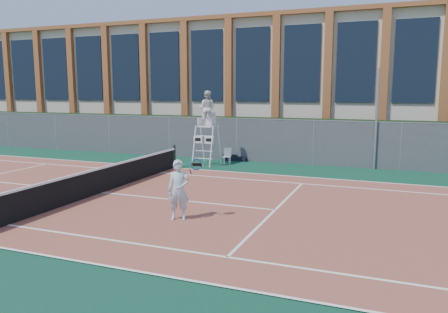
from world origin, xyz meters
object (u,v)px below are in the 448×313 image
(steel_pole, at_px, (376,119))
(plastic_chair, at_px, (227,155))
(umpire_chair, at_px, (207,110))
(tennis_player, at_px, (179,190))

(steel_pole, distance_m, plastic_chair, 7.27)
(steel_pole, relative_size, umpire_chair, 1.27)
(steel_pole, distance_m, tennis_player, 11.76)
(umpire_chair, bearing_deg, steel_pole, 11.93)
(steel_pole, bearing_deg, tennis_player, -114.09)
(umpire_chair, height_order, tennis_player, umpire_chair)
(plastic_chair, xyz_separation_m, tennis_player, (2.17, -9.49, 0.42))
(plastic_chair, distance_m, tennis_player, 9.74)
(steel_pole, bearing_deg, plastic_chair, -170.44)
(steel_pole, height_order, tennis_player, steel_pole)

